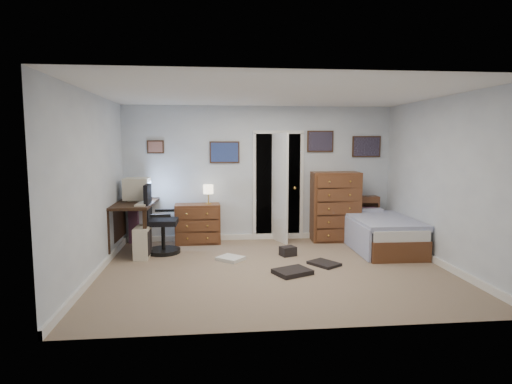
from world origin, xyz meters
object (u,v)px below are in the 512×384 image
at_px(office_chair, 159,227).
at_px(tall_dresser, 335,206).
at_px(low_dresser, 198,224).
at_px(bed, 380,232).
at_px(computer_desk, 129,213).

height_order(office_chair, tall_dresser, tall_dresser).
relative_size(low_dresser, bed, 0.43).
bearing_deg(low_dresser, office_chair, -135.82).
bearing_deg(computer_desk, office_chair, -26.75).
bearing_deg(bed, computer_desk, 176.15).
xyz_separation_m(computer_desk, office_chair, (0.53, -0.29, -0.19)).
bearing_deg(tall_dresser, computer_desk, -171.60).
xyz_separation_m(tall_dresser, bed, (0.59, -0.70, -0.36)).
xyz_separation_m(computer_desk, tall_dresser, (3.69, 0.33, 0.01)).
bearing_deg(office_chair, tall_dresser, 12.21).
bearing_deg(computer_desk, bed, -3.25).
bearing_deg(low_dresser, bed, -15.45).
distance_m(computer_desk, bed, 4.31).
xyz_separation_m(low_dresser, bed, (3.14, -0.73, -0.07)).
relative_size(tall_dresser, bed, 0.69).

